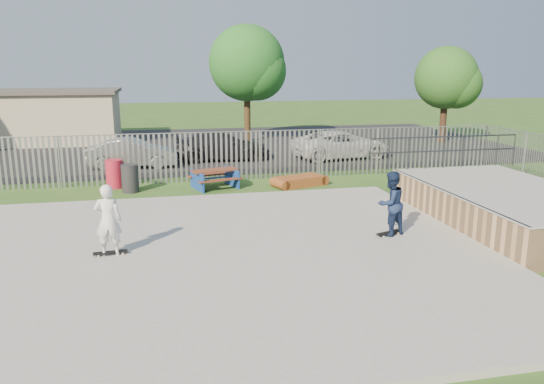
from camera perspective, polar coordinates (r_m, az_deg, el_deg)
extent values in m
plane|color=#2C581E|center=(13.07, -9.58, -7.23)|extent=(120.00, 120.00, 0.00)
cube|color=gray|center=(13.04, -9.59, -6.93)|extent=(15.00, 12.00, 0.15)
cube|color=tan|center=(17.02, 24.02, -1.53)|extent=(4.00, 7.00, 1.05)
cube|color=#9E9E99|center=(16.90, 24.19, 0.25)|extent=(4.05, 7.05, 0.04)
cylinder|color=#383A3F|center=(15.82, 18.39, -0.04)|extent=(0.06, 7.00, 0.06)
cube|color=#5F2C1B|center=(20.40, -6.20, 2.34)|extent=(1.83, 1.12, 0.06)
cube|color=#5F2C1B|center=(19.93, -5.56, 1.29)|extent=(1.72, 0.74, 0.05)
cube|color=#5F2C1B|center=(20.97, -6.77, 1.85)|extent=(1.72, 0.74, 0.05)
cube|color=#153B94|center=(20.46, -6.17, 1.40)|extent=(1.84, 1.71, 0.70)
cube|color=brown|center=(20.80, 2.99, 1.18)|extent=(2.06, 1.49, 0.37)
cylinder|color=#B31B31|center=(21.25, -16.58, 1.89)|extent=(0.65, 0.65, 1.09)
cylinder|color=#242527|center=(20.34, -15.03, 1.42)|extent=(0.62, 0.62, 1.04)
cube|color=black|center=(31.58, -11.21, 4.78)|extent=(40.00, 18.00, 0.02)
imported|color=#A7A7AC|center=(25.28, -14.76, 4.09)|extent=(4.15, 1.65, 1.34)
imported|color=black|center=(26.60, -5.45, 4.95)|extent=(4.84, 2.05, 1.39)
imported|color=silver|center=(27.21, 7.45, 5.08)|extent=(5.27, 2.99, 1.39)
cube|color=#C2B595|center=(36.18, -24.31, 7.29)|extent=(10.00, 6.00, 3.00)
cube|color=#4C4742|center=(36.09, -24.55, 9.82)|extent=(10.40, 6.40, 0.20)
cylinder|color=#46331C|center=(33.10, -2.68, 8.95)|extent=(0.39, 0.39, 4.10)
sphere|color=#225E20|center=(33.01, -2.73, 13.69)|extent=(4.59, 4.59, 4.59)
cylinder|color=#3D2718|center=(34.54, 17.96, 7.89)|extent=(0.40, 0.40, 3.36)
sphere|color=#28551D|center=(34.43, 18.23, 11.60)|extent=(3.76, 3.76, 3.76)
cube|color=black|center=(14.60, 12.47, -4.27)|extent=(0.82, 0.48, 0.02)
cube|color=black|center=(13.35, -16.99, -6.21)|extent=(0.82, 0.28, 0.02)
imported|color=#162445|center=(14.38, 12.63, -1.22)|extent=(1.03, 0.92, 1.74)
imported|color=white|center=(13.12, -17.22, -2.90)|extent=(0.66, 0.46, 1.74)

